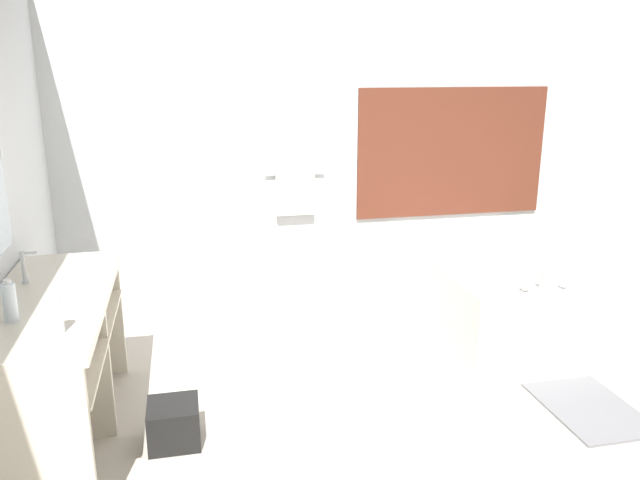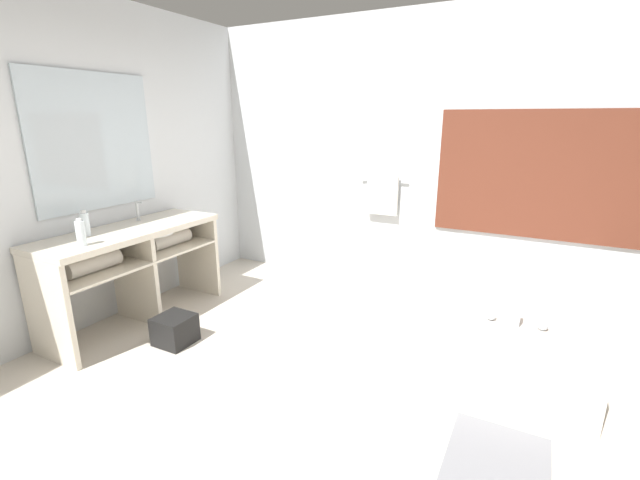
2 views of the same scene
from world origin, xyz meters
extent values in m
plane|color=beige|center=(0.00, 0.00, 0.00)|extent=(16.00, 16.00, 0.00)
cube|color=silver|center=(0.00, 2.23, 1.35)|extent=(7.40, 0.06, 2.70)
cube|color=brown|center=(1.09, 2.19, 1.26)|extent=(1.70, 0.02, 1.10)
cylinder|color=silver|center=(-0.30, 2.16, 1.15)|extent=(0.50, 0.02, 0.02)
cube|color=silver|center=(-0.30, 2.15, 0.98)|extent=(0.32, 0.04, 0.40)
cube|color=beige|center=(-1.90, 0.39, 0.82)|extent=(0.58, 1.55, 0.05)
cube|color=beige|center=(-1.90, 0.39, 0.58)|extent=(0.55, 1.47, 0.02)
cylinder|color=white|center=(-1.90, 0.62, 0.79)|extent=(0.36, 0.36, 0.10)
cube|color=beige|center=(-1.90, -0.37, 0.40)|extent=(0.53, 0.04, 0.79)
cube|color=beige|center=(-1.90, 0.39, 0.40)|extent=(0.53, 0.04, 0.79)
cube|color=beige|center=(-1.90, 1.14, 0.40)|extent=(0.53, 0.04, 0.79)
cylinder|color=silver|center=(-1.86, 0.00, 0.66)|extent=(0.13, 0.43, 0.13)
cylinder|color=silver|center=(-1.86, 0.77, 0.66)|extent=(0.13, 0.43, 0.13)
cylinder|color=silver|center=(-2.06, 0.62, 0.85)|extent=(0.04, 0.04, 0.02)
cylinder|color=silver|center=(-2.06, 0.62, 0.94)|extent=(0.02, 0.02, 0.16)
cube|color=silver|center=(-2.02, 0.62, 1.01)|extent=(0.07, 0.01, 0.01)
cube|color=silver|center=(1.09, 1.36, 0.28)|extent=(0.99, 1.67, 0.56)
ellipsoid|color=white|center=(1.09, 1.36, 0.41)|extent=(0.72, 1.20, 0.30)
cube|color=silver|center=(1.09, 0.62, 0.62)|extent=(0.04, 0.07, 0.12)
sphere|color=silver|center=(0.95, 0.62, 0.59)|extent=(0.06, 0.06, 0.06)
sphere|color=silver|center=(1.23, 0.62, 0.59)|extent=(0.06, 0.06, 0.06)
cylinder|color=white|center=(-1.77, -0.12, 0.93)|extent=(0.06, 0.06, 0.18)
cylinder|color=white|center=(-1.77, -0.12, 1.03)|extent=(0.04, 0.04, 0.02)
cylinder|color=white|center=(-2.00, 0.08, 0.93)|extent=(0.06, 0.06, 0.18)
cylinder|color=white|center=(-2.00, 0.08, 1.03)|extent=(0.04, 0.04, 0.02)
cube|color=black|center=(-1.32, 0.24, 0.11)|extent=(0.27, 0.27, 0.23)
cube|color=slate|center=(1.10, 0.05, 0.01)|extent=(0.50, 0.70, 0.02)
camera|label=1|loc=(-1.18, -2.84, 1.98)|focal=35.00mm
camera|label=2|loc=(1.13, -1.94, 1.73)|focal=24.00mm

